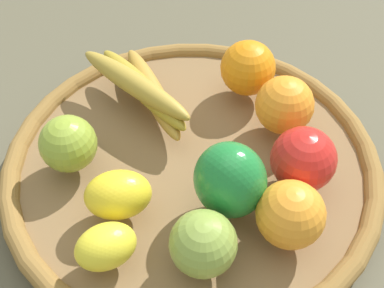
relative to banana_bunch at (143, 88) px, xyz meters
The scene contains 12 objects.
ground_plane 0.13m from the banana_bunch, 51.88° to the left, with size 2.40×2.40×0.00m, color brown.
basket 0.12m from the banana_bunch, 51.88° to the left, with size 0.46×0.46×0.04m.
banana_bunch is the anchor object (origin of this frame).
orange_0 0.26m from the banana_bunch, 56.13° to the left, with size 0.07×0.07×0.07m, color orange.
lemon_0 0.23m from the banana_bunch, 11.64° to the left, with size 0.06×0.05×0.05m, color yellow.
lemon_1 0.17m from the banana_bunch, 11.88° to the left, with size 0.07×0.05×0.05m, color yellow.
orange_1 0.18m from the banana_bunch, 93.89° to the left, with size 0.07×0.07×0.07m, color orange.
apple_1 0.24m from the banana_bunch, 34.71° to the left, with size 0.07×0.07×0.07m, color #87A241.
apple_0 0.13m from the banana_bunch, 20.35° to the right, with size 0.07×0.07×0.07m, color #8EA834.
apple_2 0.22m from the banana_bunch, 72.81° to the left, with size 0.07×0.07×0.07m, color red.
bell_pepper 0.19m from the banana_bunch, 49.13° to the left, with size 0.08×0.07×0.09m, color #207E35.
orange_2 0.14m from the banana_bunch, 119.09° to the left, with size 0.07×0.07×0.07m, color orange.
Camera 1 is at (0.38, 0.12, 0.50)m, focal length 47.26 mm.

